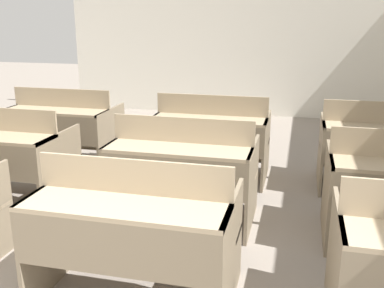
{
  "coord_description": "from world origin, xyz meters",
  "views": [
    {
      "loc": [
        1.23,
        -1.18,
        1.81
      ],
      "look_at": [
        0.4,
        2.22,
        0.81
      ],
      "focal_mm": 42.0,
      "sensor_mm": 36.0,
      "label": 1
    }
  ],
  "objects": [
    {
      "name": "bench_third_right",
      "position": [
        2.11,
        3.68,
        0.5
      ],
      "size": [
        1.26,
        0.81,
        0.96
      ],
      "color": "#7D6D56",
      "rests_on": "ground_plane"
    },
    {
      "name": "bench_third_left",
      "position": [
        -1.59,
        3.67,
        0.5
      ],
      "size": [
        1.26,
        0.81,
        0.96
      ],
      "color": "#7C6D56",
      "rests_on": "ground_plane"
    },
    {
      "name": "bench_second_center",
      "position": [
        0.25,
        2.47,
        0.5
      ],
      "size": [
        1.26,
        0.81,
        0.96
      ],
      "color": "#7F7059",
      "rests_on": "ground_plane"
    },
    {
      "name": "wall_back",
      "position": [
        0.0,
        7.21,
        1.37
      ],
      "size": [
        6.39,
        0.06,
        2.74
      ],
      "color": "white",
      "rests_on": "ground_plane"
    },
    {
      "name": "bench_second_left",
      "position": [
        -1.6,
        2.47,
        0.5
      ],
      "size": [
        1.26,
        0.81,
        0.96
      ],
      "color": "#796A53",
      "rests_on": "ground_plane"
    },
    {
      "name": "bench_third_center",
      "position": [
        0.28,
        3.66,
        0.5
      ],
      "size": [
        1.26,
        0.81,
        0.96
      ],
      "color": "#7B6C55",
      "rests_on": "ground_plane"
    },
    {
      "name": "bench_front_center",
      "position": [
        0.26,
        1.26,
        0.5
      ],
      "size": [
        1.26,
        0.81,
        0.96
      ],
      "color": "#7D6E57",
      "rests_on": "ground_plane"
    }
  ]
}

